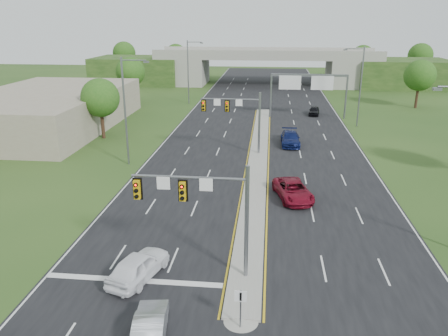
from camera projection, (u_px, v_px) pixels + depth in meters
The scene contains 26 objects.
ground at pixel (246, 278), 25.85m from camera, with size 240.00×240.00×0.00m, color #234117.
road at pixel (261, 132), 58.77m from camera, with size 24.00×160.00×0.02m, color black.
median at pixel (258, 159), 47.45m from camera, with size 2.00×54.00×0.16m, color gray.
median_nose at pixel (241, 320), 22.05m from camera, with size 2.00×2.00×0.16m, color gray.
lane_markings at pixel (255, 144), 53.10m from camera, with size 23.72×160.00×0.01m.
signal_mast_near at pixel (207, 203), 24.47m from camera, with size 6.62×0.60×7.00m.
signal_mast_far at pixel (239, 113), 47.99m from camera, with size 6.62×0.60×7.00m.
keep_right_sign at pixel (241, 303), 21.10m from camera, with size 0.60×0.13×2.20m.
sign_gantry at pixel (308, 84), 65.74m from camera, with size 11.58×0.44×6.67m.
overpass at pixel (266, 69), 99.95m from camera, with size 80.00×14.00×8.10m.
lightpole_l_mid at pixel (127, 107), 44.00m from camera, with size 2.85×0.25×11.00m.
lightpole_l_far at pixel (189, 69), 76.93m from camera, with size 2.85×0.25×11.00m.
lightpole_r_far at pixel (359, 83), 60.17m from camera, with size 2.85×0.25×11.00m.
tree_l_near at pixel (100, 98), 54.38m from camera, with size 4.80×4.80×7.60m.
tree_l_mid at pixel (130, 72), 78.18m from camera, with size 5.20×5.20×8.12m.
tree_r_mid at pixel (420, 75), 73.21m from camera, with size 5.20×5.20×8.12m.
tree_back_a at pixel (124, 53), 116.16m from camera, with size 6.00×6.00×8.85m.
tree_back_b at pixel (176, 55), 114.87m from camera, with size 5.60×5.60×8.32m.
tree_back_c at pixel (363, 56), 110.09m from camera, with size 5.60×5.60×8.32m.
tree_back_d at pixel (420, 55), 108.59m from camera, with size 6.00×6.00×8.85m.
commercial_building at pixel (46, 110), 60.94m from camera, with size 18.00×30.00×5.00m, color gray.
car_white at pixel (138, 266), 25.56m from camera, with size 1.90×4.72×1.61m, color white.
car_silver at pixel (150, 326), 20.69m from camera, with size 1.46×4.19×1.38m, color silver.
car_far_a at pixel (293, 190), 36.90m from camera, with size 2.51×5.44×1.51m, color maroon.
car_far_b at pixel (290, 138), 52.76m from camera, with size 2.20×5.42×1.57m, color #0C1548.
car_far_c at pixel (314, 111), 69.28m from camera, with size 1.54×3.84×1.31m, color black.
Camera 1 is at (1.08, -22.35, 14.54)m, focal length 35.00 mm.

